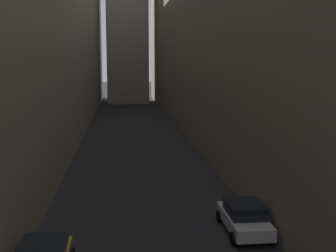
{
  "coord_description": "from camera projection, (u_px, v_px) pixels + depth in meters",
  "views": [
    {
      "loc": [
        -1.38,
        4.23,
        8.15
      ],
      "look_at": [
        0.0,
        17.14,
        6.24
      ],
      "focal_mm": 46.88,
      "sensor_mm": 36.0,
      "label": 1
    }
  ],
  "objects": [
    {
      "name": "ground_plane",
      "position": [
        136.0,
        143.0,
        44.4
      ],
      "size": [
        264.0,
        264.0,
        0.0
      ],
      "primitive_type": "plane",
      "color": "#232326"
    },
    {
      "name": "building_block_left",
      "position": [
        5.0,
        15.0,
        43.18
      ],
      "size": [
        14.38,
        108.0,
        25.32
      ],
      "primitive_type": "cube",
      "color": "gray",
      "rests_on": "ground"
    },
    {
      "name": "building_block_right",
      "position": [
        248.0,
        22.0,
        45.84
      ],
      "size": [
        12.96,
        108.0,
        24.43
      ],
      "primitive_type": "cube",
      "color": "#756B5B",
      "rests_on": "ground"
    },
    {
      "name": "parked_car_right_far",
      "position": [
        244.0,
        217.0,
        21.02
      ],
      "size": [
        1.98,
        4.19,
        1.47
      ],
      "rotation": [
        0.0,
        0.0,
        1.57
      ],
      "color": "silver",
      "rests_on": "ground"
    }
  ]
}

